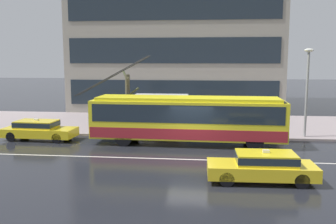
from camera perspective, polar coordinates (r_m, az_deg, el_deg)
ground_plane at (r=20.59m, az=3.44°, el=-6.46°), size 160.00×160.00×0.00m
sidewalk_slab at (r=29.38m, az=4.29°, el=-1.91°), size 80.00×10.00×0.14m
lane_centre_line at (r=19.43m, az=3.27°, el=-7.35°), size 72.00×0.14×0.01m
trolleybus at (r=22.63m, az=3.03°, el=-0.97°), size 12.97×2.79×5.43m
taxi_oncoming_near at (r=16.36m, az=14.48°, el=-8.03°), size 4.61×1.87×1.39m
taxi_queued_behind_bus at (r=25.35m, az=-19.42°, el=-2.51°), size 4.76×1.98×1.39m
bus_shelter at (r=25.99m, az=-1.03°, el=1.31°), size 3.73×1.74×2.60m
pedestrian_at_shelter at (r=26.87m, az=-3.84°, el=-0.60°), size 0.42×0.42×1.65m
pedestrian_approaching_curb at (r=26.93m, az=14.10°, el=-0.73°), size 0.41×0.41×1.71m
street_lamp at (r=25.52m, az=20.76°, el=4.06°), size 0.60×0.32×5.75m
street_tree_bare at (r=27.94m, az=-6.24°, el=2.15°), size 1.34×1.48×4.26m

